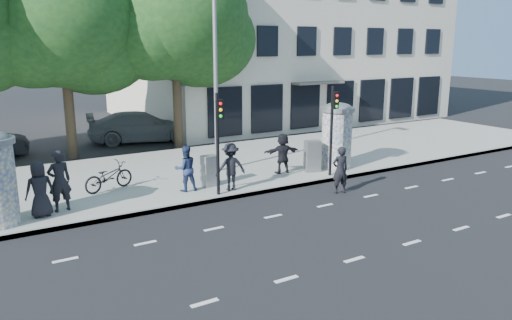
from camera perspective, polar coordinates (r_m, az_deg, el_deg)
ground at (r=14.10m, az=5.12°, el=-8.09°), size 120.00×120.00×0.00m
sidewalk at (r=20.31m, az=-7.47°, el=-1.24°), size 40.00×8.00×0.15m
curb at (r=16.90m, az=-2.02°, el=-4.12°), size 40.00×0.10×0.16m
lane_dash_near at (r=12.54m, az=11.18°, el=-11.09°), size 32.00×0.12×0.01m
lane_dash_far at (r=15.17m, az=1.98°, el=-6.46°), size 32.00×0.12×0.01m
ad_column_right at (r=20.38m, az=9.21°, el=2.96°), size 1.36×1.36×2.65m
traffic_pole_near at (r=16.32m, az=-4.34°, el=3.02°), size 0.22×0.31×3.40m
traffic_pole_far at (r=18.94m, az=8.75°, el=4.33°), size 0.22×0.31×3.40m
street_lamp at (r=19.23m, az=-4.60°, el=12.25°), size 0.25×0.93×8.00m
tree_near_left at (r=23.66m, az=-21.33°, el=14.67°), size 6.80×6.80×8.97m
tree_center at (r=24.71m, az=-9.31°, el=15.86°), size 7.00×7.00×9.30m
building at (r=36.42m, az=1.88°, el=14.63°), size 20.30×15.85×12.00m
ped_a at (r=15.78m, az=-23.49°, el=-3.08°), size 0.87×0.62×1.66m
ped_b at (r=16.04m, az=-21.55°, el=-2.24°), size 0.73×0.53×1.88m
ped_c at (r=17.16m, az=-8.05°, el=-0.97°), size 0.82×0.67×1.58m
ped_d at (r=17.11m, az=-2.93°, el=-0.78°), size 1.15×0.79×1.65m
ped_f at (r=19.38m, az=3.06°, el=0.77°), size 1.52×0.74×1.57m
man_road at (r=17.49m, az=9.59°, el=-1.14°), size 0.67×0.51×1.65m
bicycle at (r=17.88m, az=-16.50°, el=-1.82°), size 1.19×1.96×0.97m
cabinet_left at (r=17.70m, az=-5.34°, el=-1.24°), size 0.58×0.45×1.11m
cabinet_right at (r=19.73m, az=6.46°, el=0.44°), size 0.69×0.58×1.24m
car_right at (r=27.06m, az=-12.96°, el=3.73°), size 3.33×5.84×1.59m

